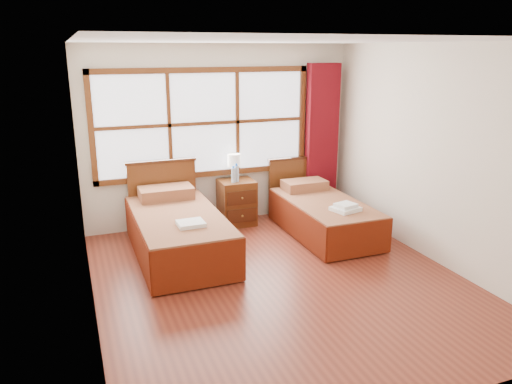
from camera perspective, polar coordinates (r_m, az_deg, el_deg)
name	(u,v)px	position (r m, az deg, el deg)	size (l,w,h in m)	color
floor	(281,281)	(5.72, 2.84, -10.13)	(4.50, 4.50, 0.00)	maroon
ceiling	(284,41)	(5.14, 3.26, 16.88)	(4.50, 4.50, 0.00)	white
wall_back	(220,136)	(7.35, -4.11, 6.44)	(4.00, 4.00, 0.00)	silver
wall_left	(83,187)	(4.85, -19.13, 0.53)	(4.50, 4.50, 0.00)	silver
wall_right	(436,155)	(6.34, 19.83, 3.98)	(4.50, 4.50, 0.00)	silver
window	(204,123)	(7.22, -5.97, 7.82)	(3.16, 0.06, 1.56)	white
curtain	(322,139)	(7.86, 7.51, 6.00)	(0.50, 0.16, 2.30)	maroon
bed_left	(178,230)	(6.40, -8.95, -4.35)	(1.06, 2.08, 1.03)	#3D1C0C
bed_right	(322,214)	(7.09, 7.59, -2.53)	(0.95, 1.97, 0.91)	#3D1C0C
nightstand	(237,202)	(7.39, -2.21, -1.19)	(0.50, 0.49, 0.67)	#5A2E13
towels_left	(191,224)	(5.84, -7.47, -3.59)	(0.31, 0.28, 0.05)	white
towels_right	(346,208)	(6.61, 10.20, -1.77)	(0.39, 0.36, 0.10)	white
lamp	(234,161)	(7.35, -2.52, 3.55)	(0.19, 0.19, 0.37)	gold
bottle_near	(233,175)	(7.16, -2.59, 1.95)	(0.06, 0.06, 0.24)	#A8C1D8
bottle_far	(236,173)	(7.21, -2.24, 2.14)	(0.07, 0.07, 0.27)	#A8C1D8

